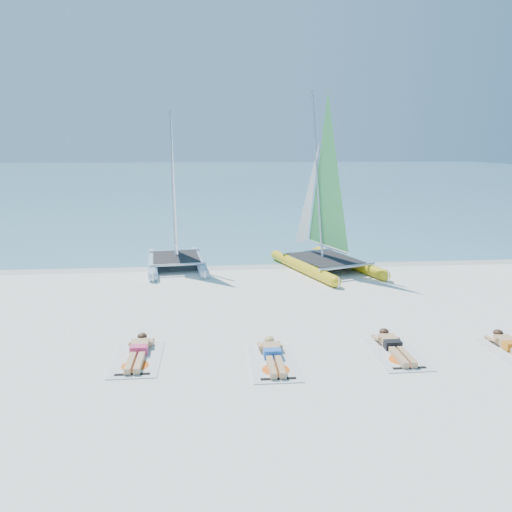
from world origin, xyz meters
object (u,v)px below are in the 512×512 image
Objects in this scene: catamaran_blue at (175,220)px; catamaran_yellow at (320,211)px; sunbather_c at (393,345)px; towel_a at (138,359)px; towel_c at (396,353)px; towel_b at (274,363)px; sunbather_a at (139,351)px; sunbather_b at (273,354)px.

catamaran_yellow reaches higher than catamaran_blue.
catamaran_yellow is 3.83× the size of sunbather_c.
towel_c is (5.59, -0.21, 0.00)m from towel_a.
towel_b is 1.00× the size of towel_c.
catamaran_blue is 10.25m from towel_c.
sunbather_a and sunbather_c have the same top height.
towel_b is 2.74m from towel_c.
sunbather_c is at bearing -108.78° from catamaran_yellow.
sunbather_b and sunbather_c have the same top height.
sunbather_a is at bearing 177.89° from sunbather_c.
catamaran_yellow reaches higher than sunbather_c.
catamaran_blue is 0.89× the size of catamaran_yellow.
sunbather_b reaches higher than towel_c.
catamaran_yellow reaches higher than towel_b.
catamaran_blue is 3.19× the size of towel_b.
catamaran_blue reaches higher than sunbather_b.
towel_b is at bearing -90.00° from sunbather_b.
sunbather_a and sunbather_b have the same top height.
towel_b is (-2.73, -8.28, -2.07)m from catamaran_yellow.
catamaran_blue is at bearing 122.45° from sunbather_c.
sunbather_b is 0.93× the size of towel_c.
sunbather_a is 1.00× the size of sunbather_b.
catamaran_yellow is at bearing -12.39° from catamaran_blue.
catamaran_blue is 8.56m from towel_a.
sunbather_c is at bearing 90.00° from towel_c.
sunbather_c reaches higher than towel_a.
sunbather_c reaches higher than towel_c.
sunbather_b is 2.73m from towel_c.
towel_a is at bearing -98.42° from catamaran_blue.
catamaran_yellow is 3.83× the size of sunbather_a.
towel_c is (5.59, -0.40, -0.11)m from sunbather_a.
towel_a is at bearing -90.00° from sunbather_a.
sunbather_b is at bearing -79.85° from catamaran_blue.
sunbather_b is at bearing -178.99° from towel_c.
catamaran_blue is 3.42× the size of sunbather_c.
sunbather_a is (0.00, 0.19, 0.11)m from towel_a.
sunbather_c is (-0.00, 0.19, 0.11)m from towel_c.
catamaran_yellow reaches higher than towel_a.
sunbather_b is (0.00, 0.19, 0.11)m from towel_b.
towel_b is 1.07× the size of sunbather_b.
towel_a is 1.00× the size of towel_b.
towel_a is 1.07× the size of sunbather_b.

